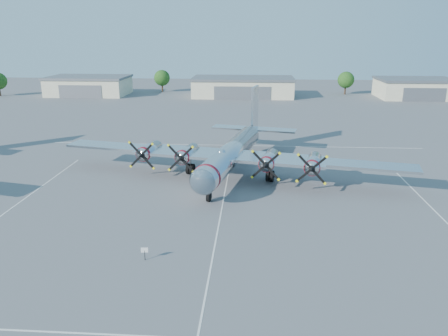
# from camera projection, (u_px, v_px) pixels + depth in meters

# --- Properties ---
(ground) EXTENTS (260.00, 260.00, 0.00)m
(ground) POSITION_uv_depth(u_px,v_px,m) (223.00, 203.00, 47.20)
(ground) COLOR #58585A
(ground) RESTS_ON ground
(parking_lines) EXTENTS (60.00, 50.08, 0.01)m
(parking_lines) POSITION_uv_depth(u_px,v_px,m) (222.00, 209.00, 45.53)
(parking_lines) COLOR silver
(parking_lines) RESTS_ON ground
(hangar_west) EXTENTS (22.60, 14.60, 5.40)m
(hangar_west) POSITION_uv_depth(u_px,v_px,m) (89.00, 85.00, 127.36)
(hangar_west) COLOR beige
(hangar_west) RESTS_ON ground
(hangar_center) EXTENTS (28.60, 14.60, 5.40)m
(hangar_center) POSITION_uv_depth(u_px,v_px,m) (243.00, 87.00, 124.45)
(hangar_center) COLOR beige
(hangar_center) RESTS_ON ground
(hangar_east) EXTENTS (20.60, 14.60, 5.40)m
(hangar_east) POSITION_uv_depth(u_px,v_px,m) (415.00, 88.00, 121.35)
(hangar_east) COLOR beige
(hangar_east) RESTS_ON ground
(tree_west) EXTENTS (4.80, 4.80, 6.64)m
(tree_west) POSITION_uv_depth(u_px,v_px,m) (162.00, 78.00, 133.27)
(tree_west) COLOR #382619
(tree_west) RESTS_ON ground
(tree_east) EXTENTS (4.80, 4.80, 6.64)m
(tree_east) POSITION_uv_depth(u_px,v_px,m) (346.00, 80.00, 127.81)
(tree_east) COLOR #382619
(tree_east) RESTS_ON ground
(main_bomber_b29) EXTENTS (49.60, 38.82, 9.79)m
(main_bomber_b29) POSITION_uv_depth(u_px,v_px,m) (233.00, 173.00, 57.04)
(main_bomber_b29) COLOR silver
(main_bomber_b29) RESTS_ON ground
(info_placard) EXTENTS (0.58, 0.10, 1.11)m
(info_placard) POSITION_uv_depth(u_px,v_px,m) (145.00, 251.00, 35.08)
(info_placard) COLOR black
(info_placard) RESTS_ON ground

